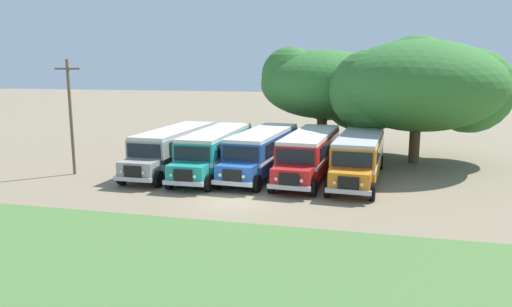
{
  "coord_description": "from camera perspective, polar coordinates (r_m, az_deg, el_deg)",
  "views": [
    {
      "loc": [
        7.09,
        -23.45,
        7.02
      ],
      "look_at": [
        0.0,
        5.3,
        1.6
      ],
      "focal_mm": 33.21,
      "sensor_mm": 36.0,
      "label": 1
    }
  ],
  "objects": [
    {
      "name": "utility_pole",
      "position": [
        33.18,
        -21.42,
        4.45
      ],
      "size": [
        1.8,
        0.2,
        7.51
      ],
      "color": "brown",
      "rests_on": "ground_plane"
    },
    {
      "name": "parked_bus_slot_1",
      "position": [
        31.87,
        -4.9,
        0.51
      ],
      "size": [
        2.71,
        10.84,
        2.82
      ],
      "rotation": [
        0.0,
        0.0,
        -1.57
      ],
      "color": "teal",
      "rests_on": "ground_plane"
    },
    {
      "name": "parked_bus_slot_4",
      "position": [
        30.6,
        12.31,
        -0.11
      ],
      "size": [
        3.24,
        10.92,
        2.82
      ],
      "rotation": [
        0.0,
        0.0,
        -1.63
      ],
      "color": "orange",
      "rests_on": "ground_plane"
    },
    {
      "name": "parked_bus_slot_0",
      "position": [
        33.17,
        -9.81,
        0.78
      ],
      "size": [
        2.87,
        10.86,
        2.82
      ],
      "rotation": [
        0.0,
        0.0,
        -1.59
      ],
      "color": "#9E9993",
      "rests_on": "ground_plane"
    },
    {
      "name": "secondary_tree",
      "position": [
        37.23,
        19.04,
        7.7
      ],
      "size": [
        13.25,
        12.72,
        9.46
      ],
      "color": "brown",
      "rests_on": "ground_plane"
    },
    {
      "name": "parked_bus_slot_3",
      "position": [
        30.93,
        6.47,
        0.17
      ],
      "size": [
        3.23,
        10.92,
        2.82
      ],
      "rotation": [
        0.0,
        0.0,
        -1.63
      ],
      "color": "red",
      "rests_on": "ground_plane"
    },
    {
      "name": "broad_shade_tree",
      "position": [
        41.0,
        8.8,
        8.08
      ],
      "size": [
        11.4,
        11.12,
        8.69
      ],
      "color": "brown",
      "rests_on": "ground_plane"
    },
    {
      "name": "foreground_grass_strip",
      "position": [
        18.06,
        -10.73,
        -12.68
      ],
      "size": [
        80.0,
        9.79,
        0.01
      ],
      "primitive_type": "cube",
      "color": "#4C7538",
      "rests_on": "ground_plane"
    },
    {
      "name": "ground_plane",
      "position": [
        25.49,
        -2.87,
        -5.63
      ],
      "size": [
        220.0,
        220.0,
        0.0
      ],
      "primitive_type": "plane",
      "color": "#84755B"
    },
    {
      "name": "parked_bus_slot_2",
      "position": [
        31.62,
        0.78,
        0.47
      ],
      "size": [
        3.35,
        10.94,
        2.82
      ],
      "rotation": [
        0.0,
        0.0,
        -1.64
      ],
      "color": "#23519E",
      "rests_on": "ground_plane"
    }
  ]
}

